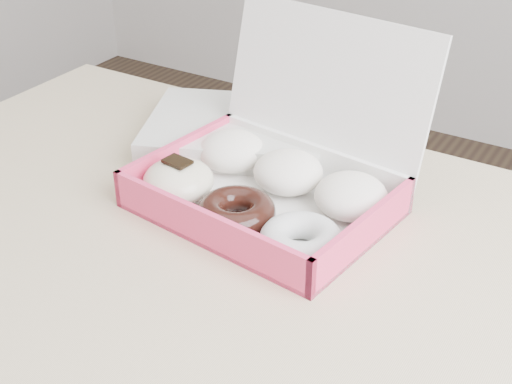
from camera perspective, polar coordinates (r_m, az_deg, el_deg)
The scene contains 3 objects.
table at distance 0.92m, azimuth -2.30°, elevation -9.13°, with size 1.20×0.80×0.75m.
donut_box at distance 0.96m, azimuth 1.14°, elevation 1.04°, with size 0.36×0.33×0.23m.
newspapers at distance 1.12m, azimuth -1.54°, elevation 4.83°, with size 0.27×0.22×0.04m, color silver.
Camera 1 is at (0.40, -0.58, 1.27)m, focal length 50.00 mm.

